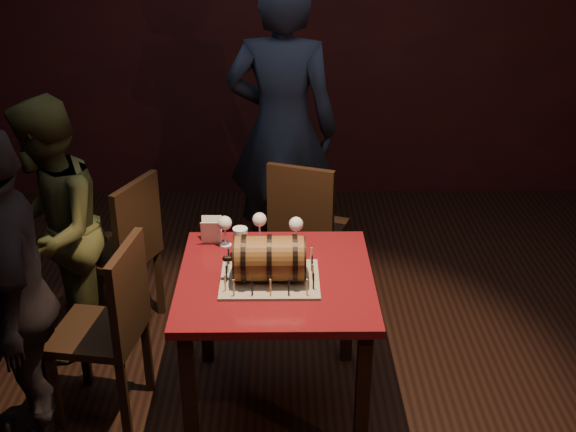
{
  "coord_description": "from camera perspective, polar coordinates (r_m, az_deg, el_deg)",
  "views": [
    {
      "loc": [
        -0.08,
        -3.06,
        2.45
      ],
      "look_at": [
        -0.05,
        0.05,
        0.95
      ],
      "focal_mm": 45.0,
      "sensor_mm": 36.0,
      "label": 1
    }
  ],
  "objects": [
    {
      "name": "barrel_cake",
      "position": [
        3.25,
        -1.48,
        -3.38
      ],
      "size": [
        0.38,
        0.22,
        0.22
      ],
      "color": "brown",
      "rests_on": "cake_board"
    },
    {
      "name": "wine_glass_mid",
      "position": [
        3.59,
        -2.27,
        -0.4
      ],
      "size": [
        0.07,
        0.07,
        0.16
      ],
      "color": "silver",
      "rests_on": "pub_table"
    },
    {
      "name": "cake_board",
      "position": [
        3.31,
        -1.45,
        -5.02
      ],
      "size": [
        0.45,
        0.35,
        0.01
      ],
      "primitive_type": "cube",
      "color": "gray",
      "rests_on": "pub_table"
    },
    {
      "name": "chair_back",
      "position": [
        4.33,
        1.39,
        -0.68
      ],
      "size": [
        0.51,
        0.51,
        0.93
      ],
      "color": "black",
      "rests_on": "ground"
    },
    {
      "name": "room_shell",
      "position": [
        3.23,
        0.95,
        6.83
      ],
      "size": [
        5.04,
        5.04,
        2.8
      ],
      "color": "black",
      "rests_on": "ground"
    },
    {
      "name": "chair_left_rear",
      "position": [
        4.19,
        -12.73,
        -2.33
      ],
      "size": [
        0.53,
        0.53,
        0.93
      ],
      "color": "black",
      "rests_on": "ground"
    },
    {
      "name": "menu_card",
      "position": [
        3.62,
        -6.07,
        -1.2
      ],
      "size": [
        0.1,
        0.05,
        0.13
      ],
      "primitive_type": null,
      "color": "white",
      "rests_on": "pub_table"
    },
    {
      "name": "wine_glass_left",
      "position": [
        3.57,
        -5.02,
        -0.67
      ],
      "size": [
        0.07,
        0.07,
        0.16
      ],
      "color": "silver",
      "rests_on": "pub_table"
    },
    {
      "name": "person_back",
      "position": [
        4.56,
        -0.47,
        6.79
      ],
      "size": [
        0.77,
        0.56,
        1.94
      ],
      "primitive_type": "imported",
      "rotation": [
        0.0,
        0.0,
        2.99
      ],
      "color": "#1A2235",
      "rests_on": "ground"
    },
    {
      "name": "person_left_front",
      "position": [
        3.34,
        -20.96,
        -6.01
      ],
      "size": [
        0.65,
        0.99,
        1.57
      ],
      "primitive_type": "imported",
      "rotation": [
        0.0,
        0.0,
        -1.25
      ],
      "color": "black",
      "rests_on": "ground"
    },
    {
      "name": "pub_table",
      "position": [
        3.4,
        -0.97,
        -6.35
      ],
      "size": [
        0.9,
        0.9,
        0.75
      ],
      "color": "#4D0C12",
      "rests_on": "ground"
    },
    {
      "name": "chair_left_front",
      "position": [
        3.53,
        -13.73,
        -8.13
      ],
      "size": [
        0.46,
        0.46,
        0.93
      ],
      "color": "black",
      "rests_on": "ground"
    },
    {
      "name": "person_left_rear",
      "position": [
        4.0,
        -18.12,
        -1.2
      ],
      "size": [
        0.61,
        0.75,
        1.44
      ],
      "primitive_type": "imported",
      "rotation": [
        0.0,
        0.0,
        -1.48
      ],
      "color": "#3C3E1F",
      "rests_on": "ground"
    },
    {
      "name": "wine_glass_right",
      "position": [
        3.54,
        0.64,
        -0.75
      ],
      "size": [
        0.07,
        0.07,
        0.16
      ],
      "color": "silver",
      "rests_on": "pub_table"
    },
    {
      "name": "pint_of_ale",
      "position": [
        3.48,
        -3.78,
        -2.13
      ],
      "size": [
        0.07,
        0.07,
        0.15
      ],
      "color": "silver",
      "rests_on": "pub_table"
    },
    {
      "name": "birthday_candles",
      "position": [
        3.28,
        -1.45,
        -4.32
      ],
      "size": [
        0.4,
        0.3,
        0.09
      ],
      "color": "#FFE798",
      "rests_on": "cake_board"
    }
  ]
}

